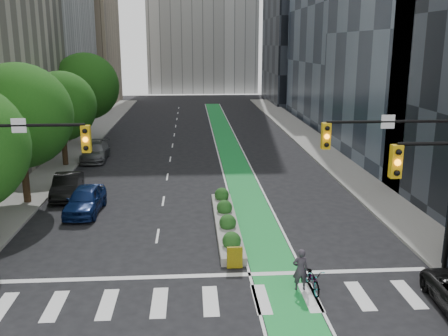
{
  "coord_description": "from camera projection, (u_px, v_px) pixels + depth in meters",
  "views": [
    {
      "loc": [
        -0.67,
        -18.72,
        9.81
      ],
      "look_at": [
        1.17,
        8.5,
        3.0
      ],
      "focal_mm": 40.0,
      "sensor_mm": 36.0,
      "label": 1
    }
  ],
  "objects": [
    {
      "name": "bike_lane_paint",
      "position": [
        228.0,
        145.0,
        49.78
      ],
      "size": [
        2.2,
        70.0,
        0.01
      ],
      "primitive_type": "cube",
      "color": "#1A923A",
      "rests_on": "ground"
    },
    {
      "name": "building_tan_far",
      "position": [
        68.0,
        23.0,
        79.98
      ],
      "size": [
        14.0,
        16.0,
        26.0
      ],
      "primitive_type": "cube",
      "color": "tan",
      "rests_on": "ground"
    },
    {
      "name": "parked_car_left_far",
      "position": [
        95.0,
        152.0,
        43.07
      ],
      "size": [
        2.2,
        5.15,
        1.48
      ],
      "primitive_type": "imported",
      "rotation": [
        0.0,
        0.0,
        0.03
      ],
      "color": "#595B5E",
      "rests_on": "ground"
    },
    {
      "name": "tree_midfar",
      "position": [
        61.0,
        106.0,
        39.92
      ],
      "size": [
        5.6,
        5.6,
        7.76
      ],
      "color": "black",
      "rests_on": "ground"
    },
    {
      "name": "parked_car_left_mid",
      "position": [
        67.0,
        186.0,
        32.69
      ],
      "size": [
        2.0,
        4.76,
        1.53
      ],
      "primitive_type": "imported",
      "rotation": [
        0.0,
        0.0,
        0.08
      ],
      "color": "black",
      "rests_on": "ground"
    },
    {
      "name": "signal_right",
      "position": [
        420.0,
        170.0,
        20.4
      ],
      "size": [
        5.82,
        0.51,
        7.2
      ],
      "color": "black",
      "rests_on": "ground"
    },
    {
      "name": "sidewalk_left",
      "position": [
        65.0,
        157.0,
        43.96
      ],
      "size": [
        3.6,
        90.0,
        0.15
      ],
      "primitive_type": "cube",
      "color": "gray",
      "rests_on": "ground"
    },
    {
      "name": "median_planter",
      "position": [
        226.0,
        221.0,
        27.35
      ],
      "size": [
        1.2,
        10.26,
        1.1
      ],
      "color": "gray",
      "rests_on": "ground"
    },
    {
      "name": "cyclist",
      "position": [
        300.0,
        269.0,
        20.28
      ],
      "size": [
        0.66,
        0.44,
        1.78
      ],
      "primitive_type": "imported",
      "rotation": [
        0.0,
        0.0,
        3.16
      ],
      "color": "#342E37",
      "rests_on": "ground"
    },
    {
      "name": "tree_mid",
      "position": [
        19.0,
        116.0,
        30.09
      ],
      "size": [
        6.4,
        6.4,
        8.78
      ],
      "color": "black",
      "rests_on": "ground"
    },
    {
      "name": "tree_far",
      "position": [
        86.0,
        86.0,
        49.42
      ],
      "size": [
        6.6,
        6.6,
        9.0
      ],
      "color": "black",
      "rests_on": "ground"
    },
    {
      "name": "parked_car_left_near",
      "position": [
        85.0,
        200.0,
        29.62
      ],
      "size": [
        2.08,
        4.76,
        1.6
      ],
      "primitive_type": "imported",
      "rotation": [
        0.0,
        0.0,
        -0.04
      ],
      "color": "navy",
      "rests_on": "ground"
    },
    {
      "name": "sidewalk_right",
      "position": [
        328.0,
        154.0,
        45.5
      ],
      "size": [
        3.6,
        90.0,
        0.15
      ],
      "primitive_type": "cube",
      "color": "gray",
      "rests_on": "ground"
    },
    {
      "name": "bicycle",
      "position": [
        312.0,
        278.0,
        20.38
      ],
      "size": [
        0.77,
        1.94,
        1.0
      ],
      "primitive_type": "imported",
      "rotation": [
        0.0,
        0.0,
        0.06
      ],
      "color": "gray",
      "rests_on": "ground"
    },
    {
      "name": "building_dark_end",
      "position": [
        311.0,
        18.0,
        84.29
      ],
      "size": [
        14.0,
        18.0,
        28.0
      ],
      "primitive_type": "cube",
      "color": "black",
      "rests_on": "ground"
    },
    {
      "name": "ground",
      "position": [
        210.0,
        289.0,
        20.55
      ],
      "size": [
        160.0,
        160.0,
        0.0
      ],
      "primitive_type": "plane",
      "color": "black",
      "rests_on": "ground"
    }
  ]
}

